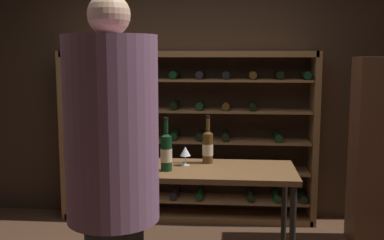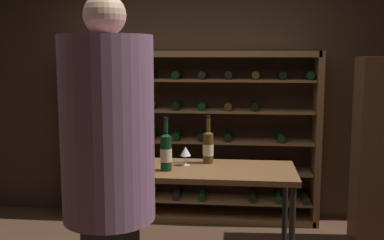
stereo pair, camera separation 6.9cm
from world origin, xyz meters
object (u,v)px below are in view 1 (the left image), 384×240
object	(u,v)px
person_guest_blue_shirt	(113,173)
wine_bottle_green_slim	(166,151)
wine_glass_stemmed_right	(185,152)
display_cabinet	(378,152)
wine_bottle_gold_foil	(208,146)
wine_rack	(186,137)
tasting_table	(207,180)
wine_bottle_red_label	(140,153)

from	to	relation	value
person_guest_blue_shirt	wine_bottle_green_slim	xyz separation A→B (m)	(0.13, 1.04, -0.10)
person_guest_blue_shirt	wine_glass_stemmed_right	distance (m)	1.25
display_cabinet	wine_bottle_gold_foil	size ratio (longest dim) A/B	4.47
wine_bottle_green_slim	wine_glass_stemmed_right	world-z (taller)	wine_bottle_green_slim
wine_bottle_gold_foil	wine_bottle_green_slim	bearing A→B (deg)	-136.91
display_cabinet	wine_glass_stemmed_right	xyz separation A→B (m)	(-1.66, -0.74, 0.12)
wine_rack	wine_bottle_gold_foil	size ratio (longest dim) A/B	6.90
wine_bottle_gold_foil	tasting_table	bearing A→B (deg)	-87.66
wine_bottle_gold_foil	wine_bottle_red_label	bearing A→B (deg)	-157.35
wine_rack	wine_glass_stemmed_right	world-z (taller)	wine_rack
wine_bottle_red_label	wine_bottle_green_slim	world-z (taller)	wine_bottle_green_slim
display_cabinet	wine_bottle_red_label	distance (m)	2.17
person_guest_blue_shirt	wine_bottle_red_label	distance (m)	1.12
person_guest_blue_shirt	wine_bottle_green_slim	bearing A→B (deg)	-111.63
wine_bottle_red_label	wine_glass_stemmed_right	world-z (taller)	wine_bottle_red_label
wine_glass_stemmed_right	wine_rack	bearing A→B (deg)	95.64
display_cabinet	wine_bottle_gold_foil	world-z (taller)	display_cabinet
display_cabinet	wine_bottle_red_label	bearing A→B (deg)	-156.83
tasting_table	display_cabinet	size ratio (longest dim) A/B	0.78
wine_rack	wine_bottle_red_label	size ratio (longest dim) A/B	8.00
wine_bottle_green_slim	display_cabinet	bearing A→B (deg)	27.17
display_cabinet	wine_bottle_gold_foil	bearing A→B (deg)	-156.66
wine_rack	tasting_table	xyz separation A→B (m)	(0.29, -1.28, -0.09)
person_guest_blue_shirt	wine_bottle_green_slim	distance (m)	1.06
tasting_table	wine_bottle_red_label	bearing A→B (deg)	-176.13
display_cabinet	wine_rack	bearing A→B (deg)	165.25
person_guest_blue_shirt	wine_bottle_gold_foil	distance (m)	1.38
tasting_table	wine_bottle_red_label	size ratio (longest dim) A/B	4.04
wine_bottle_gold_foil	wine_glass_stemmed_right	xyz separation A→B (m)	(-0.17, -0.10, -0.03)
display_cabinet	wine_bottle_red_label	xyz separation A→B (m)	(-1.99, -0.85, 0.13)
wine_bottle_red_label	wine_glass_stemmed_right	xyz separation A→B (m)	(0.33, 0.11, -0.01)
person_guest_blue_shirt	wine_glass_stemmed_right	xyz separation A→B (m)	(0.25, 1.22, -0.14)
wine_rack	display_cabinet	size ratio (longest dim) A/B	1.54
wine_bottle_red_label	wine_bottle_gold_foil	xyz separation A→B (m)	(0.50, 0.21, 0.02)
display_cabinet	wine_bottle_gold_foil	distance (m)	1.63
tasting_table	wine_bottle_red_label	world-z (taller)	wine_bottle_red_label
wine_rack	display_cabinet	world-z (taller)	wine_rack
person_guest_blue_shirt	display_cabinet	world-z (taller)	person_guest_blue_shirt
tasting_table	wine_bottle_gold_foil	xyz separation A→B (m)	(-0.01, 0.17, 0.22)
person_guest_blue_shirt	wine_bottle_red_label	size ratio (longest dim) A/B	6.16
tasting_table	wine_bottle_green_slim	distance (m)	0.39
person_guest_blue_shirt	wine_bottle_green_slim	size ratio (longest dim) A/B	5.07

